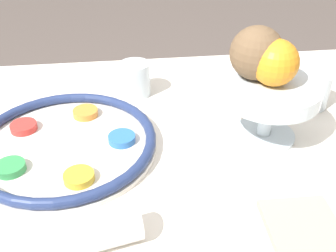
{
  "coord_description": "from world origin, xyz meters",
  "views": [
    {
      "loc": [
        -0.0,
        -0.57,
        1.22
      ],
      "look_at": [
        0.07,
        0.06,
        0.79
      ],
      "focal_mm": 42.0,
      "sensor_mm": 36.0,
      "label": 1
    }
  ],
  "objects_px": {
    "bread_plate": "(303,229)",
    "cup_mid": "(314,90)",
    "seder_plate": "(66,143)",
    "fruit_stand": "(271,97)",
    "napkin_roll": "(79,238)",
    "cup_near": "(136,79)",
    "coconut": "(258,53)",
    "orange_fruit": "(276,63)"
  },
  "relations": [
    {
      "from": "fruit_stand",
      "to": "coconut",
      "type": "distance_m",
      "value": 0.09
    },
    {
      "from": "bread_plate",
      "to": "cup_near",
      "type": "distance_m",
      "value": 0.51
    },
    {
      "from": "seder_plate",
      "to": "coconut",
      "type": "relative_size",
      "value": 3.49
    },
    {
      "from": "seder_plate",
      "to": "orange_fruit",
      "type": "bearing_deg",
      "value": -0.49
    },
    {
      "from": "orange_fruit",
      "to": "napkin_roll",
      "type": "xyz_separation_m",
      "value": [
        -0.35,
        -0.24,
        -0.14
      ]
    },
    {
      "from": "bread_plate",
      "to": "cup_mid",
      "type": "bearing_deg",
      "value": 64.63
    },
    {
      "from": "seder_plate",
      "to": "orange_fruit",
      "type": "xyz_separation_m",
      "value": [
        0.39,
        -0.0,
        0.15
      ]
    },
    {
      "from": "coconut",
      "to": "napkin_roll",
      "type": "distance_m",
      "value": 0.45
    },
    {
      "from": "seder_plate",
      "to": "napkin_roll",
      "type": "distance_m",
      "value": 0.25
    },
    {
      "from": "bread_plate",
      "to": "napkin_roll",
      "type": "relative_size",
      "value": 0.93
    },
    {
      "from": "coconut",
      "to": "bread_plate",
      "type": "distance_m",
      "value": 0.32
    },
    {
      "from": "coconut",
      "to": "bread_plate",
      "type": "bearing_deg",
      "value": -89.18
    },
    {
      "from": "seder_plate",
      "to": "cup_mid",
      "type": "xyz_separation_m",
      "value": [
        0.54,
        0.1,
        0.02
      ]
    },
    {
      "from": "fruit_stand",
      "to": "cup_mid",
      "type": "bearing_deg",
      "value": 35.93
    },
    {
      "from": "cup_mid",
      "to": "cup_near",
      "type": "bearing_deg",
      "value": 165.67
    },
    {
      "from": "orange_fruit",
      "to": "bread_plate",
      "type": "relative_size",
      "value": 0.49
    },
    {
      "from": "seder_plate",
      "to": "fruit_stand",
      "type": "distance_m",
      "value": 0.4
    },
    {
      "from": "fruit_stand",
      "to": "napkin_roll",
      "type": "height_order",
      "value": "fruit_stand"
    },
    {
      "from": "bread_plate",
      "to": "cup_mid",
      "type": "relative_size",
      "value": 2.22
    },
    {
      "from": "fruit_stand",
      "to": "orange_fruit",
      "type": "relative_size",
      "value": 2.17
    },
    {
      "from": "fruit_stand",
      "to": "orange_fruit",
      "type": "height_order",
      "value": "orange_fruit"
    },
    {
      "from": "orange_fruit",
      "to": "napkin_roll",
      "type": "bearing_deg",
      "value": -145.72
    },
    {
      "from": "coconut",
      "to": "cup_mid",
      "type": "height_order",
      "value": "coconut"
    },
    {
      "from": "bread_plate",
      "to": "seder_plate",
      "type": "bearing_deg",
      "value": 145.98
    },
    {
      "from": "coconut",
      "to": "fruit_stand",
      "type": "bearing_deg",
      "value": -48.05
    },
    {
      "from": "bread_plate",
      "to": "napkin_roll",
      "type": "xyz_separation_m",
      "value": [
        -0.33,
        0.01,
        0.02
      ]
    },
    {
      "from": "napkin_roll",
      "to": "cup_near",
      "type": "distance_m",
      "value": 0.46
    },
    {
      "from": "bread_plate",
      "to": "napkin_roll",
      "type": "height_order",
      "value": "napkin_roll"
    },
    {
      "from": "orange_fruit",
      "to": "coconut",
      "type": "distance_m",
      "value": 0.04
    },
    {
      "from": "orange_fruit",
      "to": "cup_mid",
      "type": "relative_size",
      "value": 1.09
    },
    {
      "from": "fruit_stand",
      "to": "coconut",
      "type": "relative_size",
      "value": 1.86
    },
    {
      "from": "fruit_stand",
      "to": "coconut",
      "type": "xyz_separation_m",
      "value": [
        -0.03,
        0.03,
        0.08
      ]
    },
    {
      "from": "fruit_stand",
      "to": "coconut",
      "type": "height_order",
      "value": "coconut"
    },
    {
      "from": "cup_near",
      "to": "cup_mid",
      "type": "distance_m",
      "value": 0.4
    },
    {
      "from": "orange_fruit",
      "to": "cup_near",
      "type": "relative_size",
      "value": 1.09
    },
    {
      "from": "seder_plate",
      "to": "bread_plate",
      "type": "distance_m",
      "value": 0.45
    },
    {
      "from": "coconut",
      "to": "napkin_roll",
      "type": "relative_size",
      "value": 0.53
    },
    {
      "from": "orange_fruit",
      "to": "cup_near",
      "type": "xyz_separation_m",
      "value": [
        -0.25,
        0.21,
        -0.12
      ]
    },
    {
      "from": "napkin_roll",
      "to": "cup_mid",
      "type": "relative_size",
      "value": 2.4
    },
    {
      "from": "seder_plate",
      "to": "orange_fruit",
      "type": "distance_m",
      "value": 0.42
    },
    {
      "from": "fruit_stand",
      "to": "cup_near",
      "type": "xyz_separation_m",
      "value": [
        -0.25,
        0.21,
        -0.05
      ]
    },
    {
      "from": "seder_plate",
      "to": "fruit_stand",
      "type": "height_order",
      "value": "fruit_stand"
    }
  ]
}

